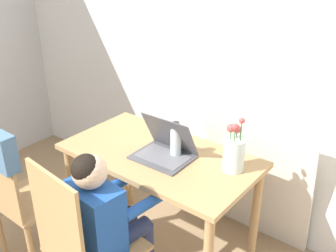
% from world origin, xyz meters
% --- Properties ---
extents(wall_back, '(6.40, 0.05, 2.50)m').
position_xyz_m(wall_back, '(0.00, 2.23, 1.25)').
color(wall_back, white).
rests_on(wall_back, ground_plane).
extents(dining_table, '(1.12, 0.61, 0.73)m').
position_xyz_m(dining_table, '(-0.28, 1.60, 0.62)').
color(dining_table, tan).
rests_on(dining_table, ground_plane).
extents(chair_occupied, '(0.44, 0.44, 0.97)m').
position_xyz_m(chair_occupied, '(-0.24, 0.97, 0.49)').
color(chair_occupied, tan).
rests_on(chair_occupied, ground_plane).
extents(chair_spare, '(0.40, 0.43, 0.98)m').
position_xyz_m(chair_spare, '(-0.85, 0.98, 0.65)').
color(chair_spare, tan).
rests_on(chair_spare, ground_plane).
extents(person_seated, '(0.33, 0.45, 0.98)m').
position_xyz_m(person_seated, '(-0.23, 1.10, 0.62)').
color(person_seated, '#1E4C9E').
rests_on(person_seated, ground_plane).
extents(laptop, '(0.32, 0.26, 0.23)m').
position_xyz_m(laptop, '(-0.23, 1.59, 0.78)').
color(laptop, '#4C4C51').
rests_on(laptop, dining_table).
extents(flower_vase, '(0.12, 0.12, 0.31)m').
position_xyz_m(flower_vase, '(0.14, 1.70, 0.83)').
color(flower_vase, silver).
rests_on(flower_vase, dining_table).
extents(water_bottle, '(0.06, 0.06, 0.21)m').
position_xyz_m(water_bottle, '(-0.19, 1.63, 0.82)').
color(water_bottle, silver).
rests_on(water_bottle, dining_table).
extents(cardboard_panel, '(0.73, 0.14, 0.87)m').
position_xyz_m(cardboard_panel, '(0.10, 2.10, 0.43)').
color(cardboard_panel, silver).
rests_on(cardboard_panel, ground_plane).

